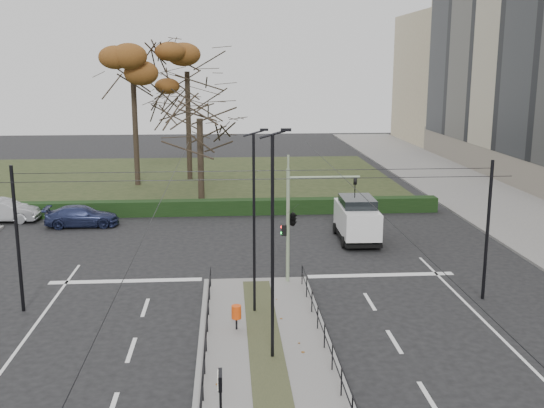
# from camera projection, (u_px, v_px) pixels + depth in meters

# --- Properties ---
(ground) EXTENTS (140.00, 140.00, 0.00)m
(ground) POSITION_uv_depth(u_px,v_px,m) (262.00, 324.00, 24.61)
(ground) COLOR black
(ground) RESTS_ON ground
(median_island) EXTENTS (4.40, 15.00, 0.14)m
(median_island) POSITION_uv_depth(u_px,v_px,m) (266.00, 350.00, 22.16)
(median_island) COLOR #64625F
(median_island) RESTS_ON ground
(sidewalk_east) EXTENTS (8.00, 90.00, 0.14)m
(sidewalk_east) POSITION_uv_depth(u_px,v_px,m) (486.00, 199.00, 47.29)
(sidewalk_east) COLOR #64625F
(sidewalk_east) RESTS_ON ground
(park) EXTENTS (38.00, 26.00, 0.10)m
(park) POSITION_uv_depth(u_px,v_px,m) (172.00, 180.00, 55.36)
(park) COLOR #232D16
(park) RESTS_ON ground
(hedge) EXTENTS (38.00, 1.00, 1.00)m
(hedge) POSITION_uv_depth(u_px,v_px,m) (156.00, 208.00, 42.20)
(hedge) COLOR black
(hedge) RESTS_ON ground
(median_railing) EXTENTS (4.14, 13.24, 0.92)m
(median_railing) POSITION_uv_depth(u_px,v_px,m) (266.00, 327.00, 21.86)
(median_railing) COLOR black
(median_railing) RESTS_ON median_island
(catenary) EXTENTS (20.00, 34.00, 6.00)m
(catenary) POSITION_uv_depth(u_px,v_px,m) (259.00, 228.00, 25.45)
(catenary) COLOR black
(catenary) RESTS_ON ground
(traffic_light) EXTENTS (3.54, 2.00, 5.20)m
(traffic_light) POSITION_uv_depth(u_px,v_px,m) (295.00, 217.00, 28.42)
(traffic_light) COLOR gray
(traffic_light) RESTS_ON median_island
(litter_bin) EXTENTS (0.36, 0.36, 0.93)m
(litter_bin) POSITION_uv_depth(u_px,v_px,m) (236.00, 312.00, 23.59)
(litter_bin) COLOR black
(litter_bin) RESTS_ON median_island
(info_panel) EXTENTS (0.12, 0.54, 2.07)m
(info_panel) POSITION_uv_depth(u_px,v_px,m) (220.00, 389.00, 16.09)
(info_panel) COLOR black
(info_panel) RESTS_ON median_island
(streetlamp_median_near) EXTENTS (0.64, 0.13, 7.71)m
(streetlamp_median_near) POSITION_uv_depth(u_px,v_px,m) (273.00, 245.00, 20.66)
(streetlamp_median_near) COLOR black
(streetlamp_median_near) RESTS_ON median_island
(streetlamp_median_far) EXTENTS (0.61, 0.12, 7.31)m
(streetlamp_median_far) POSITION_uv_depth(u_px,v_px,m) (254.00, 221.00, 24.71)
(streetlamp_median_far) COLOR black
(streetlamp_median_far) RESTS_ON median_island
(parked_car_second) EXTENTS (4.53, 1.69, 1.48)m
(parked_car_second) POSITION_uv_depth(u_px,v_px,m) (3.00, 210.00, 40.47)
(parked_car_second) COLOR #A1A4A9
(parked_car_second) RESTS_ON ground
(parked_car_third) EXTENTS (4.52, 1.97, 1.29)m
(parked_car_third) POSITION_uv_depth(u_px,v_px,m) (82.00, 216.00, 39.35)
(parked_car_third) COLOR #20274B
(parked_car_third) RESTS_ON ground
(white_van) EXTENTS (2.26, 4.79, 2.51)m
(white_van) POSITION_uv_depth(u_px,v_px,m) (357.00, 218.00, 36.05)
(white_van) COLOR silver
(white_van) RESTS_ON ground
(rust_tree) EXTENTS (8.92, 8.92, 12.86)m
(rust_tree) POSITION_uv_depth(u_px,v_px,m) (132.00, 64.00, 50.66)
(rust_tree) COLOR black
(rust_tree) RESTS_ON park
(bare_tree_center) EXTENTS (7.80, 7.80, 12.20)m
(bare_tree_center) POSITION_uv_depth(u_px,v_px,m) (187.00, 80.00, 53.57)
(bare_tree_center) COLOR black
(bare_tree_center) RESTS_ON park
(bare_tree_near) EXTENTS (6.16, 6.16, 8.06)m
(bare_tree_near) POSITION_uv_depth(u_px,v_px,m) (200.00, 125.00, 44.21)
(bare_tree_near) COLOR black
(bare_tree_near) RESTS_ON park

